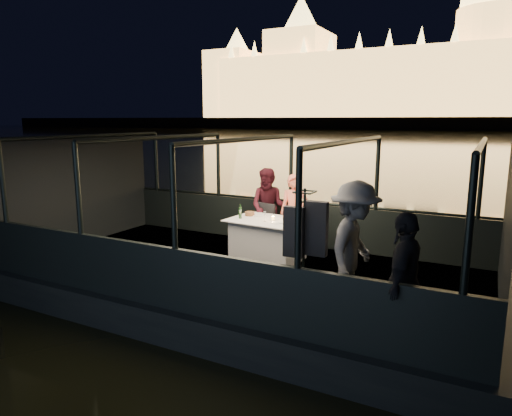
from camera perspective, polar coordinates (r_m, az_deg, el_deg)
The scene contains 29 objects.
river_water at distance 86.96m, azimuth 25.18°, elevation 7.86°, with size 500.00×500.00×0.00m, color black.
boat_hull at distance 8.38m, azimuth -1.28°, elevation -10.93°, with size 8.60×4.40×1.00m, color black.
boat_deck at distance 8.22m, azimuth -1.30°, elevation -7.82°, with size 8.00×4.00×0.04m, color black.
gunwale_port at distance 9.82m, azimuth 4.30°, elevation -1.86°, with size 8.00×0.08×0.90m, color black.
gunwale_starboard at distance 6.48m, azimuth -9.94°, elevation -8.82°, with size 8.00×0.08×0.90m, color black.
cabin_glass_port at distance 9.64m, azimuth 4.40°, elevation 4.82°, with size 8.00×0.02×1.40m, color #99B2B2, non-canonical shape.
cabin_glass_starboard at distance 6.19m, azimuth -10.29°, elevation 1.25°, with size 8.00×0.02×1.40m, color #99B2B2, non-canonical shape.
cabin_roof_glass at distance 7.79m, azimuth -1.37°, elevation 8.57°, with size 8.00×4.00×0.02m, color #99B2B2, non-canonical shape.
end_wall_fore at distance 10.42m, azimuth -21.01°, elevation 2.09°, with size 0.02×4.00×2.30m, color black, non-canonical shape.
end_wall_aft at distance 6.98m, azimuth 28.86°, elevation -2.62°, with size 0.02×4.00×2.30m, color black, non-canonical shape.
canopy_ribs at distance 7.92m, azimuth -1.33°, elevation 0.22°, with size 8.00×4.00×2.30m, color black, non-canonical shape.
embankment at distance 216.86m, azimuth 26.80°, elevation 9.23°, with size 400.00×140.00×6.00m, color #423D33.
parliament_building at distance 183.69m, azimuth 27.38°, elevation 17.88°, with size 220.00×32.00×60.00m, color #F2D18C, non-canonical shape.
dining_table_central at distance 8.73m, azimuth 1.47°, elevation -3.91°, with size 1.45×1.05×0.77m, color silver.
chair_port_left at distance 9.29m, azimuth 0.78°, elevation -2.58°, with size 0.43×0.43×0.93m, color black.
chair_port_right at distance 9.00m, azimuth 5.13°, elevation -3.07°, with size 0.37×0.37×0.80m, color black.
coat_stand at distance 6.15m, azimuth 5.98°, elevation -5.38°, with size 0.49×0.39×1.75m, color black, non-canonical shape.
person_woman_coral at distance 9.22m, azimuth 4.78°, elevation -0.82°, with size 0.56×0.38×1.56m, color #F47458.
person_man_maroon at distance 9.58m, azimuth 1.59°, elevation -0.33°, with size 0.79×0.61×1.64m, color #3E111A.
passenger_stripe at distance 6.30m, azimuth 12.14°, elevation -5.66°, with size 1.20×0.67×1.85m, color silver.
passenger_dark at distance 5.52m, azimuth 18.01°, elevation -8.34°, with size 0.96×0.40×1.63m, color black.
wine_bottle at distance 8.73m, azimuth -1.98°, elevation -0.34°, with size 0.06×0.06×0.27m, color #173C15.
bread_basket at distance 9.00m, azimuth -0.79°, elevation -0.71°, with size 0.19×0.19×0.08m, color brown.
amber_candle at distance 8.63m, azimuth 2.15°, elevation -1.23°, with size 0.05×0.05×0.07m, color gold.
plate_near at distance 8.36m, azimuth 2.59°, elevation -1.84°, with size 0.21×0.21×0.01m, color white.
plate_far at distance 8.99m, azimuth 0.26°, elevation -0.92°, with size 0.24×0.24×0.01m, color white.
wine_glass_white at distance 8.68m, azimuth -1.98°, elevation -0.78°, with size 0.06×0.06×0.17m, color white, non-canonical shape.
wine_glass_red at distance 8.70m, azimuth 3.49°, elevation -0.77°, with size 0.06×0.06×0.18m, color silver, non-canonical shape.
wine_glass_empty at distance 8.45m, azimuth 1.10°, elevation -1.09°, with size 0.06×0.06×0.19m, color silver, non-canonical shape.
Camera 1 is at (3.74, -6.82, 3.12)m, focal length 32.00 mm.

